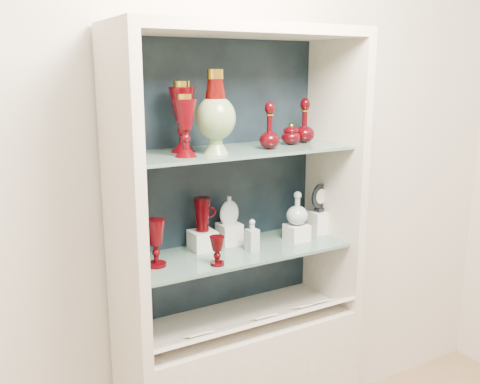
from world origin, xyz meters
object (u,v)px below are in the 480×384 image
clear_round_decanter (297,209)px  cameo_medallion (320,197)px  pedestal_lamp_right (183,117)px  clear_square_bottle (252,235)px  cobalt_goblet (135,247)px  ruby_decanter_a (270,123)px  lidded_bowl (291,134)px  ruby_pitcher (202,214)px  flat_flask (229,210)px  pedestal_lamp_left (185,126)px  ruby_goblet_tall (156,243)px  ruby_goblet_small (217,251)px  ruby_decanter_b (305,119)px  enamel_urn (216,112)px

clear_round_decanter → cameo_medallion: cameo_medallion is taller
pedestal_lamp_right → clear_square_bottle: pedestal_lamp_right is taller
clear_square_bottle → clear_round_decanter: clear_round_decanter is taller
pedestal_lamp_right → cobalt_goblet: pedestal_lamp_right is taller
ruby_decanter_a → cobalt_goblet: ruby_decanter_a is taller
lidded_bowl → cobalt_goblet: 0.79m
lidded_bowl → cameo_medallion: (0.18, 0.02, -0.30)m
ruby_pitcher → flat_flask: 0.13m
pedestal_lamp_left → clear_square_bottle: size_ratio=1.68×
ruby_decanter_a → clear_square_bottle: 0.46m
ruby_goblet_tall → ruby_goblet_small: size_ratio=1.61×
clear_square_bottle → flat_flask: 0.15m
pedestal_lamp_right → cobalt_goblet: size_ratio=1.57×
ruby_decanter_b → clear_square_bottle: 0.54m
pedestal_lamp_left → lidded_bowl: bearing=7.9°
enamel_urn → clear_round_decanter: size_ratio=2.18×
ruby_goblet_tall → ruby_pitcher: bearing=19.9°
pedestal_lamp_right → ruby_decanter_a: size_ratio=1.28×
ruby_decanter_b → pedestal_lamp_left: bearing=-171.2°
enamel_urn → ruby_pitcher: (0.00, 0.14, -0.42)m
clear_round_decanter → cameo_medallion: size_ratio=1.07×
ruby_decanter_a → cobalt_goblet: bearing=173.1°
pedestal_lamp_left → ruby_goblet_small: bearing=-21.2°
flat_flask → enamel_urn: bearing=-130.8°
pedestal_lamp_right → ruby_pitcher: 0.42m
clear_square_bottle → cameo_medallion: (0.39, 0.06, 0.10)m
flat_flask → lidded_bowl: bearing=-17.8°
clear_square_bottle → pedestal_lamp_left: bearing=-173.1°
flat_flask → pedestal_lamp_left: bearing=-146.9°
clear_square_bottle → flat_flask: flat_flask is taller
ruby_goblet_tall → ruby_decanter_b: bearing=2.2°
ruby_decanter_a → cobalt_goblet: (-0.54, 0.07, -0.44)m
ruby_decanter_b → lidded_bowl: 0.10m
pedestal_lamp_left → ruby_pitcher: (0.13, 0.15, -0.38)m
cobalt_goblet → cameo_medallion: cameo_medallion is taller
clear_round_decanter → cameo_medallion: (0.15, 0.04, 0.03)m
ruby_goblet_small → clear_round_decanter: size_ratio=0.81×
pedestal_lamp_left → ruby_goblet_small: pedestal_lamp_left is taller
ruby_pitcher → flat_flask: (0.13, 0.01, 0.00)m
ruby_goblet_small → cameo_medallion: cameo_medallion is taller
ruby_decanter_a → ruby_goblet_tall: 0.64m
ruby_pitcher → clear_round_decanter: 0.42m
ruby_decanter_a → flat_flask: 0.41m
pedestal_lamp_right → ruby_decanter_b: bearing=-1.6°
ruby_pitcher → clear_square_bottle: bearing=-23.7°
ruby_goblet_small → ruby_pitcher: (0.03, 0.19, 0.09)m
ruby_decanter_b → cameo_medallion: bearing=1.0°
cobalt_goblet → ruby_pitcher: 0.33m
cobalt_goblet → flat_flask: flat_flask is taller
enamel_urn → cobalt_goblet: 0.58m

